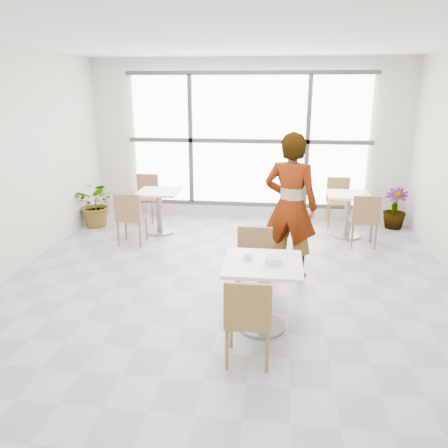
# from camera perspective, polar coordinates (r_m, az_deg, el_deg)

# --- Properties ---
(floor) EXTENTS (7.00, 7.00, 0.00)m
(floor) POSITION_cam_1_polar(r_m,az_deg,el_deg) (5.64, 0.38, -8.86)
(floor) COLOR #9E9EA5
(floor) RESTS_ON ground
(ceiling) EXTENTS (7.00, 7.00, 0.00)m
(ceiling) POSITION_cam_1_polar(r_m,az_deg,el_deg) (5.10, 0.45, 23.07)
(ceiling) COLOR white
(ceiling) RESTS_ON ground
(wall_back) EXTENTS (6.00, 0.00, 6.00)m
(wall_back) POSITION_cam_1_polar(r_m,az_deg,el_deg) (8.61, 3.16, 10.61)
(wall_back) COLOR silver
(wall_back) RESTS_ON ground
(wall_front) EXTENTS (6.00, 0.00, 6.00)m
(wall_front) POSITION_cam_1_polar(r_m,az_deg,el_deg) (1.91, -12.22, -13.78)
(wall_front) COLOR silver
(wall_front) RESTS_ON ground
(window) EXTENTS (4.60, 0.07, 2.52)m
(window) POSITION_cam_1_polar(r_m,az_deg,el_deg) (8.55, 3.13, 10.56)
(window) COLOR white
(window) RESTS_ON ground
(main_table) EXTENTS (0.80, 0.80, 0.75)m
(main_table) POSITION_cam_1_polar(r_m,az_deg,el_deg) (4.69, 4.95, -7.46)
(main_table) COLOR white
(main_table) RESTS_ON ground
(chair_near) EXTENTS (0.42, 0.42, 0.87)m
(chair_near) POSITION_cam_1_polar(r_m,az_deg,el_deg) (4.09, 3.11, -11.68)
(chair_near) COLOR olive
(chair_near) RESTS_ON ground
(chair_far) EXTENTS (0.42, 0.42, 0.87)m
(chair_far) POSITION_cam_1_polar(r_m,az_deg,el_deg) (5.36, 3.84, -4.48)
(chair_far) COLOR brown
(chair_far) RESTS_ON ground
(oatmeal_bowl) EXTENTS (0.21, 0.21, 0.09)m
(oatmeal_bowl) POSITION_cam_1_polar(r_m,az_deg,el_deg) (4.53, 6.22, -4.69)
(oatmeal_bowl) COLOR silver
(oatmeal_bowl) RESTS_ON main_table
(coffee_cup) EXTENTS (0.16, 0.13, 0.07)m
(coffee_cup) POSITION_cam_1_polar(r_m,az_deg,el_deg) (4.66, 3.06, -4.19)
(coffee_cup) COLOR silver
(coffee_cup) RESTS_ON main_table
(person) EXTENTS (0.80, 0.63, 1.94)m
(person) POSITION_cam_1_polar(r_m,az_deg,el_deg) (5.91, 8.49, 2.23)
(person) COLOR black
(person) RESTS_ON ground
(bg_table_left) EXTENTS (0.70, 0.70, 0.75)m
(bg_table_left) POSITION_cam_1_polar(r_m,az_deg,el_deg) (7.88, -8.29, 2.35)
(bg_table_left) COLOR white
(bg_table_left) RESTS_ON ground
(bg_table_right) EXTENTS (0.70, 0.70, 0.75)m
(bg_table_right) POSITION_cam_1_polar(r_m,az_deg,el_deg) (7.88, 15.54, 1.89)
(bg_table_right) COLOR white
(bg_table_right) RESTS_ON ground
(bg_chair_left_near) EXTENTS (0.42, 0.42, 0.87)m
(bg_chair_left_near) POSITION_cam_1_polar(r_m,az_deg,el_deg) (7.32, -11.93, 1.11)
(bg_chair_left_near) COLOR olive
(bg_chair_left_near) RESTS_ON ground
(bg_chair_left_far) EXTENTS (0.42, 0.42, 0.87)m
(bg_chair_left_far) POSITION_cam_1_polar(r_m,az_deg,el_deg) (8.72, -9.89, 3.79)
(bg_chair_left_far) COLOR #9D5C42
(bg_chair_left_far) RESTS_ON ground
(bg_chair_right_near) EXTENTS (0.42, 0.42, 0.87)m
(bg_chair_right_near) POSITION_cam_1_polar(r_m,az_deg,el_deg) (7.38, 17.52, 0.81)
(bg_chair_right_near) COLOR olive
(bg_chair_right_near) RESTS_ON ground
(bg_chair_right_far) EXTENTS (0.42, 0.42, 0.87)m
(bg_chair_right_far) POSITION_cam_1_polar(r_m,az_deg,el_deg) (8.55, 14.39, 3.24)
(bg_chair_right_far) COLOR olive
(bg_chair_right_far) RESTS_ON ground
(plant_left) EXTENTS (0.83, 0.74, 0.85)m
(plant_left) POSITION_cam_1_polar(r_m,az_deg,el_deg) (8.50, -15.95, 2.51)
(plant_left) COLOR #497738
(plant_left) RESTS_ON ground
(plant_right) EXTENTS (0.54, 0.54, 0.74)m
(plant_right) POSITION_cam_1_polar(r_m,az_deg,el_deg) (8.64, 20.99, 1.87)
(plant_right) COLOR #557B39
(plant_right) RESTS_ON ground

